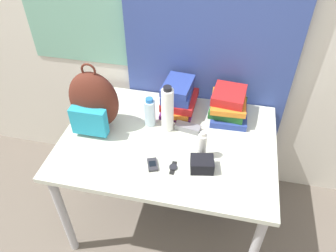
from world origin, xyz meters
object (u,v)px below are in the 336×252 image
object	(u,v)px
sports_bottle	(167,109)
backpack	(93,102)
book_stack_left	(179,98)
sunscreen_bottle	(202,146)
cell_phone	(153,165)
book_stack_center	(229,105)
camera_pouch	(202,164)
water_bottle	(150,112)
wristwatch	(173,167)
sunglasses_case	(188,128)

from	to	relation	value
sports_bottle	backpack	bearing A→B (deg)	-170.85
book_stack_left	sports_bottle	distance (m)	0.19
sports_bottle	sunscreen_bottle	bearing A→B (deg)	-39.53
sports_bottle	book_stack_left	bearing A→B (deg)	80.48
book_stack_left	cell_phone	distance (m)	0.50
book_stack_center	backpack	bearing A→B (deg)	-161.15
cell_phone	camera_pouch	world-z (taller)	camera_pouch
water_bottle	wristwatch	bearing A→B (deg)	-57.19
sunscreen_bottle	camera_pouch	distance (m)	0.10
book_stack_left	sports_bottle	world-z (taller)	sports_bottle
sunglasses_case	wristwatch	world-z (taller)	sunglasses_case
cell_phone	wristwatch	xyz separation A→B (m)	(0.11, 0.01, -0.00)
cell_phone	wristwatch	world-z (taller)	cell_phone
sunscreen_bottle	cell_phone	distance (m)	0.28
book_stack_center	water_bottle	size ratio (longest dim) A/B	1.39
camera_pouch	wristwatch	world-z (taller)	camera_pouch
backpack	sports_bottle	size ratio (longest dim) A/B	1.42
backpack	sunglasses_case	distance (m)	0.56
book_stack_center	cell_phone	xyz separation A→B (m)	(-0.35, -0.50, -0.08)
sunglasses_case	wristwatch	size ratio (longest dim) A/B	1.72
cell_phone	water_bottle	bearing A→B (deg)	106.53
book_stack_center	sports_bottle	world-z (taller)	sports_bottle
backpack	sports_bottle	xyz separation A→B (m)	(0.41, 0.07, -0.03)
book_stack_center	sports_bottle	size ratio (longest dim) A/B	0.88
backpack	camera_pouch	world-z (taller)	backpack
book_stack_left	sports_bottle	size ratio (longest dim) A/B	0.93
sunglasses_case	camera_pouch	world-z (taller)	camera_pouch
sports_bottle	sunglasses_case	xyz separation A→B (m)	(0.12, 0.01, -0.12)
sunscreen_bottle	camera_pouch	xyz separation A→B (m)	(0.02, -0.09, -0.05)
book_stack_left	backpack	bearing A→B (deg)	-150.42
cell_phone	backpack	bearing A→B (deg)	148.90
water_bottle	backpack	bearing A→B (deg)	-164.37
book_stack_center	sunglasses_case	world-z (taller)	book_stack_center
book_stack_center	wristwatch	size ratio (longest dim) A/B	2.86
sunscreen_bottle	camera_pouch	size ratio (longest dim) A/B	1.31
cell_phone	wristwatch	size ratio (longest dim) A/B	1.07
book_stack_left	sunglasses_case	distance (m)	0.21
water_bottle	sunglasses_case	size ratio (longest dim) A/B	1.19
sunscreen_bottle	sunglasses_case	xyz separation A→B (m)	(-0.11, 0.20, -0.06)
backpack	sunglasses_case	world-z (taller)	backpack
camera_pouch	wristwatch	distance (m)	0.15
camera_pouch	sunscreen_bottle	bearing A→B (deg)	99.84
book_stack_left	wristwatch	world-z (taller)	book_stack_left
water_bottle	sunglasses_case	distance (m)	0.24
sunscreen_bottle	camera_pouch	world-z (taller)	sunscreen_bottle
backpack	book_stack_left	distance (m)	0.52
backpack	water_bottle	bearing A→B (deg)	15.63
sunscreen_bottle	sunglasses_case	distance (m)	0.23
backpack	cell_phone	world-z (taller)	backpack
book_stack_center	sunscreen_bottle	bearing A→B (deg)	-106.33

